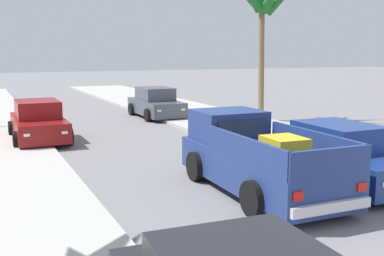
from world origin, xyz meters
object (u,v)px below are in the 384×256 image
object	(u,v)px
car_right_near	(339,156)
car_left_far	(156,103)
car_left_near	(38,122)
pickup_truck	(255,158)
palm_tree_left_mid	(265,1)

from	to	relation	value
car_right_near	car_left_far	size ratio (longest dim) A/B	1.01
car_left_near	pickup_truck	bearing A→B (deg)	-65.74
car_left_near	palm_tree_left_mid	size ratio (longest dim) A/B	0.63
car_left_far	palm_tree_left_mid	bearing A→B (deg)	-38.24
pickup_truck	car_left_far	distance (m)	13.27
car_left_far	pickup_truck	bearing A→B (deg)	-100.11
car_right_near	palm_tree_left_mid	world-z (taller)	palm_tree_left_mid
palm_tree_left_mid	car_left_far	bearing A→B (deg)	141.76
pickup_truck	palm_tree_left_mid	distance (m)	12.73
car_left_far	palm_tree_left_mid	size ratio (longest dim) A/B	0.63
pickup_truck	car_right_near	distance (m)	2.33
pickup_truck	car_right_near	xyz separation A→B (m)	(2.29, -0.41, -0.07)
car_right_near	palm_tree_left_mid	xyz separation A→B (m)	(4.35, 10.09, 5.02)
car_left_far	palm_tree_left_mid	world-z (taller)	palm_tree_left_mid
car_left_near	palm_tree_left_mid	world-z (taller)	palm_tree_left_mid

